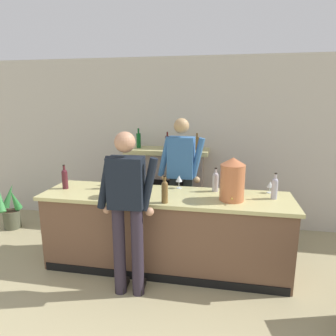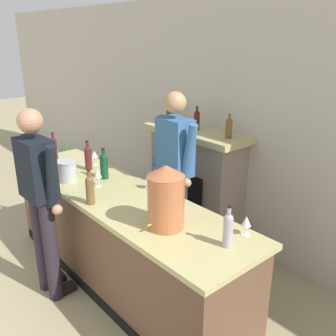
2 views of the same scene
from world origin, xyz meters
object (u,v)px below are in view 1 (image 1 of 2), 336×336
Objects in this scene: wine_bottle_cabernet_heavy at (165,191)px; wine_bottle_port_short at (137,179)px; wine_bottle_merlot_tall at (112,178)px; ice_bucket_steel at (115,188)px; wine_bottle_burgundy_dark at (275,187)px; wine_bottle_chardonnay_pale at (65,178)px; wine_glass_by_dispenser at (108,177)px; wine_bottle_riesling_slim at (215,181)px; copper_dispenser at (232,179)px; fireplace_stone at (167,187)px; person_customer at (127,208)px; person_bartender at (181,177)px; wine_glass_mid_counter at (179,179)px; wine_glass_back_row at (270,185)px; potted_plant_corner at (10,210)px; wine_glass_near_bucket at (144,184)px.

wine_bottle_port_short is at bearing 137.17° from wine_bottle_cabernet_heavy.
wine_bottle_merlot_tall is at bearing 178.42° from wine_bottle_port_short.
wine_bottle_burgundy_dark reaches higher than ice_bucket_steel.
wine_bottle_chardonnay_pale is 0.99× the size of wine_bottle_port_short.
wine_bottle_port_short is at bearing -17.80° from wine_glass_by_dispenser.
wine_bottle_riesling_slim is at bearing 21.01° from ice_bucket_steel.
wine_bottle_merlot_tall is 2.00m from wine_bottle_burgundy_dark.
wine_bottle_riesling_slim is at bearing 44.90° from wine_bottle_cabernet_heavy.
fireplace_stone is at bearing 127.12° from copper_dispenser.
wine_bottle_burgundy_dark is at bearing -13.91° from wine_bottle_riesling_slim.
person_customer is 11.13× the size of wine_glass_by_dispenser.
fireplace_stone is at bearing 128.55° from wine_bottle_riesling_slim.
person_bartender reaches higher than person_customer.
wine_glass_by_dispenser is at bearing 179.49° from wine_bottle_riesling_slim.
fireplace_stone is 1.24m from wine_glass_by_dispenser.
ice_bucket_steel reaches higher than wine_glass_mid_counter.
copper_dispenser is (0.99, -1.31, 0.54)m from fireplace_stone.
copper_dispenser is (0.68, -0.69, 0.18)m from person_bartender.
fireplace_stone is 1.79m from wine_glass_back_row.
wine_bottle_chardonnay_pale reaches higher than wine_bottle_cabernet_heavy.
potted_plant_corner is 0.42× the size of person_customer.
wine_bottle_cabernet_heavy is 0.98× the size of wine_bottle_merlot_tall.
wine_glass_by_dispenser is (-0.44, 0.14, -0.03)m from wine_bottle_port_short.
wine_bottle_port_short is 1.03× the size of wine_bottle_burgundy_dark.
wine_bottle_merlot_tall is (-0.52, -1.12, 0.43)m from fireplace_stone.
wine_glass_mid_counter is (0.41, 0.89, 0.10)m from person_customer.
wine_bottle_merlot_tall is (2.01, -0.55, 0.79)m from potted_plant_corner.
wine_bottle_port_short reaches higher than wine_glass_mid_counter.
wine_glass_mid_counter is 1.07× the size of wine_glass_by_dispenser.
person_bartender is 1.06m from ice_bucket_steel.
copper_dispenser is 1.65m from wine_glass_by_dispenser.
potted_plant_corner is 2.51× the size of wine_bottle_riesling_slim.
person_customer reaches higher than wine_glass_near_bucket.
potted_plant_corner is 1.75m from wine_bottle_chardonnay_pale.
person_customer is 0.47m from wine_bottle_cabernet_heavy.
wine_bottle_cabernet_heavy is (2.79, -0.97, 0.78)m from potted_plant_corner.
wine_glass_back_row is 1.54m from wine_glass_near_bucket.
ice_bucket_steel is 0.66× the size of wine_bottle_port_short.
wine_bottle_cabernet_heavy is 1.77× the size of wine_glass_near_bucket.
wine_bottle_burgundy_dark reaches higher than wine_glass_back_row.
wine_bottle_riesling_slim is at bearing -51.45° from fireplace_stone.
fireplace_stone is 1.73m from copper_dispenser.
wine_glass_back_row is (0.47, 0.36, -0.15)m from copper_dispenser.
person_customer is 5.66× the size of wine_bottle_chardonnay_pale.
wine_bottle_cabernet_heavy reaches higher than wine_glass_back_row.
fireplace_stone is 10.22× the size of wine_glass_by_dispenser.
ice_bucket_steel is at bearing -164.65° from wine_glass_back_row.
wine_bottle_cabernet_heavy is at bearing -97.08° from wine_glass_mid_counter.
wine_glass_mid_counter is (0.52, 0.18, -0.02)m from wine_bottle_port_short.
wine_bottle_port_short is at bearing -161.14° from wine_glass_mid_counter.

